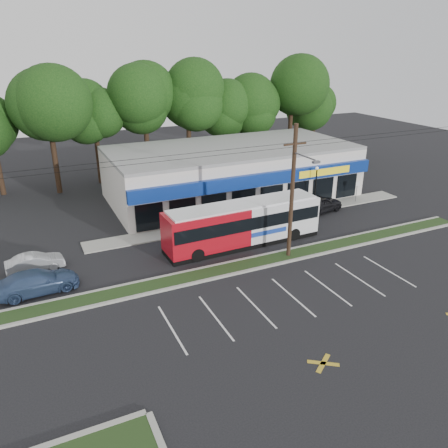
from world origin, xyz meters
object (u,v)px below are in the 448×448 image
lamp_post (316,183)px  car_silver (35,263)px  car_dark (319,204)px  car_blue (37,282)px  metrobus (243,223)px  pedestrian_b (252,224)px  utility_pole (291,189)px  pedestrian_a (240,221)px  sign_post (357,188)px

lamp_post → car_silver: (-25.51, -2.13, -2.03)m
car_dark → car_blue: (-25.39, -4.29, -0.10)m
metrobus → pedestrian_b: bearing=41.5°
utility_pole → lamp_post: bearing=43.9°
car_silver → pedestrian_a: size_ratio=2.45×
car_dark → pedestrian_b: bearing=90.3°
sign_post → car_blue: (-30.56, -5.07, -0.80)m
metrobus → car_dark: size_ratio=2.61×
utility_pole → metrobus: (-1.90, 3.57, -3.57)m
lamp_post → pedestrian_b: size_ratio=2.35×
metrobus → car_blue: 15.56m
lamp_post → car_silver: bearing=-175.2°
lamp_post → metrobus: bearing=-156.9°
utility_pole → lamp_post: utility_pole is taller
car_dark → car_silver: size_ratio=1.28×
lamp_post → car_silver: lamp_post is taller
car_silver → utility_pole: bearing=-112.7°
car_silver → pedestrian_a: bearing=-92.2°
car_dark → car_silver: car_dark is taller
utility_pole → pedestrian_a: (-0.75, 6.36, -4.62)m
car_silver → pedestrian_b: (17.05, -0.67, 0.26)m
utility_pole → car_dark: utility_pole is taller
lamp_post → sign_post: 5.13m
utility_pole → pedestrian_b: (-0.30, 5.07, -4.51)m
sign_post → pedestrian_a: sign_post is taller
utility_pole → car_blue: utility_pole is taller
lamp_post → car_blue: (-25.56, -5.30, -1.92)m
sign_post → car_blue: bearing=-170.6°
car_dark → pedestrian_a: (-8.75, -0.51, -0.05)m
car_silver → pedestrian_a: 16.61m
car_dark → pedestrian_a: 8.76m
metrobus → car_silver: (-15.44, 2.17, -1.20)m
car_dark → car_silver: bearing=80.6°
pedestrian_b → sign_post: bearing=176.1°
sign_post → car_dark: size_ratio=0.45×
lamp_post → car_blue: 26.17m
pedestrian_a → sign_post: bearing=153.7°
car_dark → pedestrian_b: size_ratio=2.75×
car_blue → pedestrian_a: bearing=-81.2°
utility_pole → car_dark: bearing=40.7°
utility_pole → sign_post: 15.71m
utility_pole → car_blue: bearing=171.6°
utility_pole → sign_post: bearing=30.1°
utility_pole → pedestrian_b: size_ratio=27.61×
car_silver → sign_post: bearing=-90.8°
metrobus → pedestrian_b: 2.39m
sign_post → metrobus: size_ratio=0.17×
metrobus → car_silver: metrobus is taller
pedestrian_a → lamp_post: bearing=158.0°
lamp_post → pedestrian_a: 9.24m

